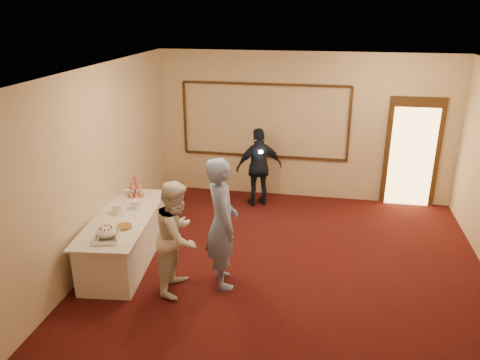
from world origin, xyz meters
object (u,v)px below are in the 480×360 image
tart (125,227)px  plate_stack_a (119,209)px  buffet_table (125,238)px  woman (178,237)px  plate_stack_b (136,205)px  man (222,223)px  cupcake_stand (135,188)px  guest (259,167)px  pavlova_tray (107,234)px

tart → plate_stack_a: bearing=121.6°
buffet_table → tart: bearing=-62.6°
buffet_table → woman: 1.29m
buffet_table → plate_stack_b: bearing=71.8°
tart → man: man is taller
tart → woman: 0.89m
woman → man: bearing=-66.5°
woman → buffet_table: bearing=62.7°
plate_stack_b → tart: 0.71m
cupcake_stand → woman: size_ratio=0.26×
buffet_table → guest: size_ratio=1.47×
plate_stack_a → woman: woman is taller
buffet_table → plate_stack_a: 0.48m
pavlova_tray → man: man is taller
plate_stack_a → man: bearing=-13.6°
buffet_table → guest: bearing=56.2°
pavlova_tray → plate_stack_b: (0.00, 1.05, 0.00)m
buffet_table → guest: 3.16m
plate_stack_b → tart: bearing=-81.4°
plate_stack_a → plate_stack_b: size_ratio=1.16×
cupcake_stand → plate_stack_a: size_ratio=2.05×
guest → plate_stack_a: bearing=29.7°
plate_stack_b → man: 1.69m
pavlova_tray → tart: (0.11, 0.35, -0.05)m
plate_stack_a → tart: bearing=-58.4°
buffet_table → cupcake_stand: cupcake_stand is taller
plate_stack_a → woman: 1.34m
tart → woman: woman is taller
plate_stack_b → man: man is taller
cupcake_stand → man: (1.77, -1.15, 0.04)m
pavlova_tray → guest: bearing=63.8°
cupcake_stand → guest: size_ratio=0.26×
guest → cupcake_stand: bearing=19.7°
plate_stack_a → plate_stack_b: 0.29m
pavlova_tray → plate_stack_b: bearing=90.0°
pavlova_tray → cupcake_stand: bearing=97.9°
plate_stack_b → woman: bearing=-42.2°
cupcake_stand → guest: bearing=44.0°
pavlova_tray → plate_stack_a: size_ratio=2.42×
cupcake_stand → tart: size_ratio=1.67×
pavlova_tray → tart: size_ratio=1.97×
buffet_table → cupcake_stand: bearing=98.2°
plate_stack_a → guest: 3.12m
plate_stack_b → man: bearing=-22.5°
plate_stack_b → woman: (0.97, -0.88, -0.03)m
plate_stack_a → man: 1.79m
cupcake_stand → man: size_ratio=0.22×
man → tart: bearing=67.4°
plate_stack_a → woman: size_ratio=0.13×
pavlova_tray → tart: bearing=73.0°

